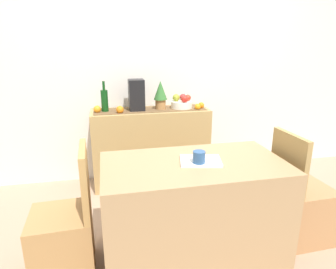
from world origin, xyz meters
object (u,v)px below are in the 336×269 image
Objects in this scene: fruit_bowl at (182,105)px; chair_by_corner at (300,208)px; wine_bottle at (105,100)px; dining_table at (193,209)px; coffee_maker at (136,95)px; sideboard_console at (151,147)px; potted_plant at (160,94)px; chair_near_window at (65,238)px; open_book at (201,161)px; coffee_cup at (199,158)px.

fruit_bowl reaches higher than chair_by_corner.
dining_table is at bearing -65.37° from wine_bottle.
coffee_maker is 0.36× the size of chair_by_corner.
sideboard_console reaches higher than dining_table.
chair_near_window is (-0.91, -1.27, -0.75)m from potted_plant.
sideboard_console reaches higher than open_book.
fruit_bowl reaches higher than chair_near_window.
fruit_bowl is at bearing 0.00° from wine_bottle.
coffee_maker is 1.45m from dining_table.
chair_by_corner is at bearing -51.62° from sideboard_console.
chair_by_corner reaches higher than sideboard_console.
chair_near_window is 1.00× the size of chair_by_corner.
coffee_maker is (-0.14, 0.00, 0.59)m from sideboard_console.
open_book is 2.80× the size of coffee_cup.
dining_table is (0.58, -1.27, -0.60)m from wine_bottle.
sideboard_console is at bearing 95.32° from coffee_cup.
wine_bottle is 1.49m from chair_near_window.
potted_plant reaches higher than fruit_bowl.
coffee_cup is 1.03m from chair_by_corner.
sideboard_console reaches higher than coffee_cup.
fruit_bowl is 0.26× the size of chair_by_corner.
dining_table is 12.79× the size of coffee_cup.
coffee_maker reaches higher than chair_near_window.
chair_near_window is (-0.92, 0.06, -0.52)m from coffee_cup.
chair_near_window reaches higher than open_book.
chair_by_corner is at bearing 3.54° from coffee_cup.
dining_table is at bearing -0.04° from chair_near_window.
potted_plant is at bearing 89.72° from dining_table.
sideboard_console is at bearing 109.79° from open_book.
wine_bottle is at bearing 180.00° from fruit_bowl.
chair_near_window is at bearing -167.54° from open_book.
wine_bottle reaches higher than dining_table.
coffee_cup is (0.27, -1.33, -0.22)m from coffee_maker.
coffee_maker reaches higher than dining_table.
coffee_maker is 1.34m from open_book.
open_book is at bearing -179.66° from chair_by_corner.
wine_bottle is at bearing 139.38° from chair_by_corner.
wine_bottle reaches higher than chair_by_corner.
fruit_bowl reaches higher than coffee_cup.
fruit_bowl reaches higher than open_book.
wine_bottle reaches higher than fruit_bowl.
coffee_cup is 0.11× the size of chair_near_window.
sideboard_console is 1.63m from chair_by_corner.
fruit_bowl reaches higher than sideboard_console.
coffee_cup reaches higher than dining_table.
fruit_bowl is (0.35, 0.00, 0.47)m from sideboard_console.
coffee_maker is (-0.49, 0.00, 0.12)m from fruit_bowl.
potted_plant is 1.10× the size of open_book.
wine_bottle is 0.35× the size of chair_near_window.
fruit_bowl is 1.40m from dining_table.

